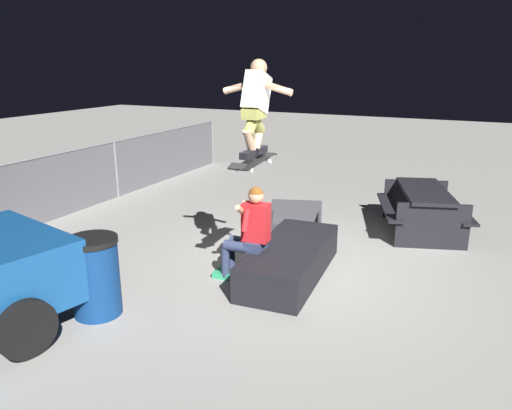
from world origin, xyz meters
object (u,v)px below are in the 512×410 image
Objects in this scene: kicker_ramp at (295,221)px; trash_bin at (95,276)px; person_sitting_on_ledge at (249,230)px; picnic_table_back at (424,204)px; skater_airborne at (256,103)px; skateboard at (254,161)px; ledge_box_main at (290,260)px.

trash_bin is (-3.96, 0.89, 0.40)m from kicker_ramp.
picnic_table_back is at bearing -31.27° from person_sitting_on_ledge.
skater_airborne reaches higher than trash_bin.
skater_airborne is 1.21× the size of trash_bin.
person_sitting_on_ledge is 0.94m from skateboard.
ledge_box_main is at bearing -39.99° from trash_bin.
trash_bin is at bearing 146.74° from picnic_table_back.
trash_bin is at bearing 167.28° from kicker_ramp.
skater_airborne reaches higher than ledge_box_main.
skater_airborne is at bearing -170.86° from kicker_ramp.
kicker_ramp is at bearing 6.39° from person_sitting_on_ledge.
skateboard is 3.67m from picnic_table_back.
skater_airborne is at bearing -40.39° from trash_bin.
kicker_ramp is 1.33× the size of trash_bin.
picnic_table_back is (0.56, -2.07, 0.43)m from kicker_ramp.
skater_airborne is at bearing 1.45° from skateboard.
skateboard reaches higher than ledge_box_main.
skateboard is 0.50× the size of picnic_table_back.
ledge_box_main is 2.17m from kicker_ramp.
trash_bin is (-1.46, 1.29, -1.16)m from skateboard.
skater_airborne is (0.06, 0.00, 0.69)m from skateboard.
picnic_table_back is at bearing -33.26° from trash_bin.
person_sitting_on_ledge is at bearing 129.12° from ledge_box_main.
ledge_box_main is at bearing 152.47° from picnic_table_back.
skateboard is 2.27m from trash_bin.
skater_airborne reaches higher than kicker_ramp.
skateboard reaches higher than kicker_ramp.
picnic_table_back is (3.06, -1.68, -1.13)m from skateboard.
skater_airborne reaches higher than person_sitting_on_ledge.
person_sitting_on_ledge reaches higher than picnic_table_back.
trash_bin is (-4.52, 2.96, -0.03)m from picnic_table_back.
trash_bin reaches higher than picnic_table_back.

